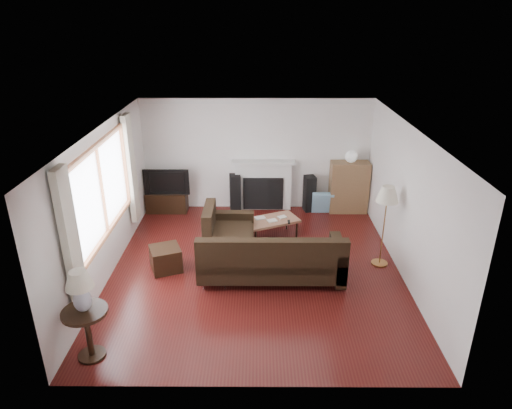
{
  "coord_description": "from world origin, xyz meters",
  "views": [
    {
      "loc": [
        0.04,
        -6.96,
        4.21
      ],
      "look_at": [
        0.0,
        0.3,
        1.1
      ],
      "focal_mm": 32.0,
      "sensor_mm": 36.0,
      "label": 1
    }
  ],
  "objects_px": {
    "bookshelf": "(349,187)",
    "side_table": "(88,334)",
    "coffee_table": "(272,228)",
    "floor_lamp": "(384,226)",
    "tv_stand": "(167,202)",
    "sectional_sofa": "(271,256)"
  },
  "relations": [
    {
      "from": "sectional_sofa",
      "to": "tv_stand",
      "type": "bearing_deg",
      "value": 129.19
    },
    {
      "from": "coffee_table",
      "to": "side_table",
      "type": "bearing_deg",
      "value": -149.9
    },
    {
      "from": "tv_stand",
      "to": "bookshelf",
      "type": "xyz_separation_m",
      "value": [
        4.07,
        0.02,
        0.35
      ]
    },
    {
      "from": "bookshelf",
      "to": "sectional_sofa",
      "type": "bearing_deg",
      "value": -122.57
    },
    {
      "from": "tv_stand",
      "to": "floor_lamp",
      "type": "distance_m",
      "value": 4.86
    },
    {
      "from": "floor_lamp",
      "to": "side_table",
      "type": "height_order",
      "value": "floor_lamp"
    },
    {
      "from": "sectional_sofa",
      "to": "floor_lamp",
      "type": "xyz_separation_m",
      "value": [
        1.96,
        0.46,
        0.32
      ]
    },
    {
      "from": "bookshelf",
      "to": "side_table",
      "type": "relative_size",
      "value": 1.59
    },
    {
      "from": "sectional_sofa",
      "to": "side_table",
      "type": "bearing_deg",
      "value": -141.21
    },
    {
      "from": "tv_stand",
      "to": "side_table",
      "type": "height_order",
      "value": "side_table"
    },
    {
      "from": "tv_stand",
      "to": "sectional_sofa",
      "type": "height_order",
      "value": "sectional_sofa"
    },
    {
      "from": "bookshelf",
      "to": "coffee_table",
      "type": "relative_size",
      "value": 1.13
    },
    {
      "from": "bookshelf",
      "to": "side_table",
      "type": "bearing_deg",
      "value": -131.53
    },
    {
      "from": "coffee_table",
      "to": "side_table",
      "type": "height_order",
      "value": "side_table"
    },
    {
      "from": "sectional_sofa",
      "to": "side_table",
      "type": "height_order",
      "value": "sectional_sofa"
    },
    {
      "from": "tv_stand",
      "to": "sectional_sofa",
      "type": "xyz_separation_m",
      "value": [
        2.27,
        -2.79,
        0.2
      ]
    },
    {
      "from": "side_table",
      "to": "floor_lamp",
      "type": "bearing_deg",
      "value": 28.73
    },
    {
      "from": "tv_stand",
      "to": "side_table",
      "type": "xyz_separation_m",
      "value": [
        -0.13,
        -4.72,
        0.14
      ]
    },
    {
      "from": "sectional_sofa",
      "to": "coffee_table",
      "type": "distance_m",
      "value": 1.51
    },
    {
      "from": "tv_stand",
      "to": "sectional_sofa",
      "type": "bearing_deg",
      "value": -50.81
    },
    {
      "from": "coffee_table",
      "to": "floor_lamp",
      "type": "distance_m",
      "value": 2.24
    },
    {
      "from": "bookshelf",
      "to": "floor_lamp",
      "type": "bearing_deg",
      "value": -85.89
    }
  ]
}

